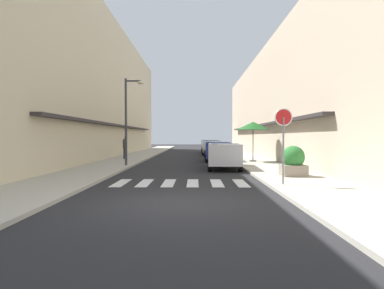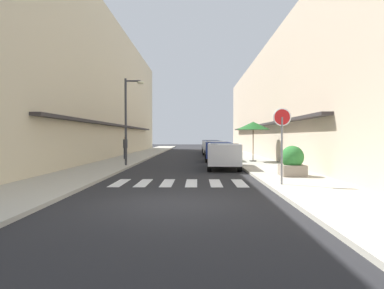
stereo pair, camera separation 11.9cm
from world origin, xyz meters
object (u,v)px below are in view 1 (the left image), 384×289
object	(u,v)px
parked_car_near	(224,153)
parked_car_mid	(217,149)
street_lamp	(129,112)
cafe_umbrella	(253,126)
planter_corner	(293,162)
parked_car_distant	(210,145)
pedestrian_walking_near	(125,147)
parked_car_far	(213,146)
round_street_sign	(283,126)

from	to	relation	value
parked_car_near	parked_car_mid	bearing A→B (deg)	90.00
street_lamp	cafe_umbrella	xyz separation A→B (m)	(8.02, 3.24, -0.72)
parked_car_mid	cafe_umbrella	bearing A→B (deg)	-34.77
parked_car_near	planter_corner	world-z (taller)	parked_car_near
parked_car_distant	street_lamp	world-z (taller)	street_lamp
parked_car_near	pedestrian_walking_near	distance (m)	9.96
parked_car_far	street_lamp	size ratio (longest dim) A/B	0.81
parked_car_mid	parked_car_distant	distance (m)	12.61
round_street_sign	street_lamp	distance (m)	10.68
parked_car_mid	planter_corner	world-z (taller)	parked_car_mid
parked_car_far	parked_car_distant	distance (m)	6.24
pedestrian_walking_near	parked_car_far	bearing A→B (deg)	-58.30
round_street_sign	cafe_umbrella	bearing A→B (deg)	85.62
parked_car_near	planter_corner	xyz separation A→B (m)	(2.69, -4.10, -0.17)
planter_corner	pedestrian_walking_near	bearing A→B (deg)	131.56
pedestrian_walking_near	parked_car_near	bearing A→B (deg)	-140.15
cafe_umbrella	planter_corner	xyz separation A→B (m)	(0.28, -8.49, -1.85)
parked_car_near	pedestrian_walking_near	size ratio (longest dim) A/B	2.38
parked_car_far	parked_car_mid	bearing A→B (deg)	-90.00
street_lamp	pedestrian_walking_near	size ratio (longest dim) A/B	2.99
street_lamp	cafe_umbrella	distance (m)	8.68
parked_car_near	street_lamp	xyz separation A→B (m)	(-5.61, 1.15, 2.40)
parked_car_distant	round_street_sign	xyz separation A→B (m)	(1.56, -25.35, 1.31)
parked_car_distant	pedestrian_walking_near	size ratio (longest dim) A/B	2.33
parked_car_near	parked_car_far	xyz separation A→B (m)	(0.00, 12.43, 0.00)
parked_car_mid	parked_car_far	bearing A→B (deg)	90.00
parked_car_distant	planter_corner	distance (m)	22.93
parked_car_near	parked_car_distant	bearing A→B (deg)	90.00
parked_car_near	street_lamp	size ratio (longest dim) A/B	0.79
parked_car_mid	cafe_umbrella	size ratio (longest dim) A/B	1.60
street_lamp	pedestrian_walking_near	world-z (taller)	street_lamp
street_lamp	parked_car_far	bearing A→B (deg)	63.53
parked_car_distant	cafe_umbrella	bearing A→B (deg)	-80.43
cafe_umbrella	street_lamp	bearing A→B (deg)	-158.03
parked_car_distant	cafe_umbrella	size ratio (longest dim) A/B	1.47
parked_car_mid	round_street_sign	world-z (taller)	round_street_sign
cafe_umbrella	pedestrian_walking_near	xyz separation A→B (m)	(-9.53, 2.57, -1.56)
parked_car_mid	parked_car_far	size ratio (longest dim) A/B	1.05
parked_car_mid	pedestrian_walking_near	bearing A→B (deg)	172.79
parked_car_near	planter_corner	distance (m)	4.91
round_street_sign	planter_corner	world-z (taller)	round_street_sign
parked_car_far	planter_corner	size ratio (longest dim) A/B	3.17
parked_car_mid	cafe_umbrella	xyz separation A→B (m)	(2.41, -1.67, 1.68)
parked_car_distant	street_lamp	xyz separation A→B (m)	(-5.61, -17.52, 2.40)
pedestrian_walking_near	street_lamp	bearing A→B (deg)	-171.24
parked_car_mid	pedestrian_walking_near	xyz separation A→B (m)	(-7.12, 0.90, 0.12)
pedestrian_walking_near	parked_car_distant	bearing A→B (deg)	-37.13
planter_corner	parked_car_distant	bearing A→B (deg)	96.73
parked_car_far	round_street_sign	size ratio (longest dim) A/B	1.53
parked_car_near	pedestrian_walking_near	world-z (taller)	pedestrian_walking_near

